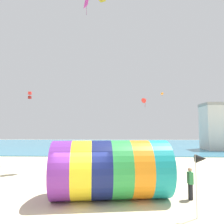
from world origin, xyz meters
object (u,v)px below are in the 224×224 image
(kite_orange_parafoil, at_px, (162,94))
(beach_flag, at_px, (200,161))
(bystander_near_water, at_px, (130,164))
(kite_red_box, at_px, (30,95))
(giant_inflatable_tube, at_px, (111,169))
(kite_handler, at_px, (190,183))
(kite_red_delta, at_px, (145,100))
(kite_magenta_diamond, at_px, (87,2))
(bystander_mid_beach, at_px, (69,158))

(kite_orange_parafoil, relative_size, beach_flag, 0.27)
(beach_flag, bearing_deg, bystander_near_water, 106.74)
(kite_red_box, xyz_separation_m, beach_flag, (14.55, -17.39, -5.47))
(giant_inflatable_tube, bearing_deg, kite_handler, -0.33)
(giant_inflatable_tube, xyz_separation_m, kite_red_box, (-10.79, 15.02, 6.25))
(kite_handler, distance_m, beach_flag, 2.78)
(kite_handler, bearing_deg, beach_flag, -97.23)
(kite_red_delta, distance_m, kite_magenta_diamond, 14.08)
(kite_orange_parafoil, bearing_deg, beach_flag, -94.27)
(kite_red_delta, height_order, bystander_mid_beach, kite_red_delta)
(kite_red_box, xyz_separation_m, bystander_mid_beach, (6.58, -6.70, -6.82))
(kite_magenta_diamond, relative_size, bystander_mid_beach, 1.38)
(giant_inflatable_tube, xyz_separation_m, bystander_near_water, (1.23, 6.06, -0.69))
(kite_handler, relative_size, kite_red_box, 1.71)
(kite_red_delta, relative_size, kite_magenta_diamond, 0.51)
(kite_red_delta, relative_size, bystander_near_water, 0.79)
(kite_handler, distance_m, kite_red_delta, 15.70)
(kite_handler, xyz_separation_m, kite_magenta_diamond, (-7.68, 14.08, 18.37))
(kite_red_box, bearing_deg, bystander_near_water, -36.71)
(kite_red_box, distance_m, bystander_near_water, 16.52)
(giant_inflatable_tube, xyz_separation_m, bystander_mid_beach, (-4.21, 8.32, -0.57))
(kite_red_box, xyz_separation_m, bystander_near_water, (12.02, -8.96, -6.94))
(kite_orange_parafoil, xyz_separation_m, kite_red_box, (-15.50, 4.64, 0.63))
(kite_orange_parafoil, xyz_separation_m, kite_magenta_diamond, (-8.33, 3.69, 12.07))
(bystander_mid_beach, bearing_deg, kite_magenta_diamond, 84.09)
(kite_magenta_diamond, bearing_deg, kite_orange_parafoil, -23.86)
(giant_inflatable_tube, height_order, kite_red_box, kite_red_box)
(giant_inflatable_tube, bearing_deg, beach_flag, -32.21)
(kite_red_box, bearing_deg, kite_magenta_diamond, -7.61)
(kite_red_box, bearing_deg, kite_red_delta, -2.52)
(kite_handler, bearing_deg, kite_red_delta, 92.40)
(giant_inflatable_tube, distance_m, kite_red_delta, 15.80)
(kite_red_delta, distance_m, bystander_mid_beach, 11.52)
(kite_red_delta, xyz_separation_m, bystander_near_water, (-2.23, -8.33, -6.21))
(kite_handler, distance_m, bystander_mid_beach, 11.75)
(kite_handler, bearing_deg, giant_inflatable_tube, 179.67)
(bystander_near_water, height_order, bystander_mid_beach, bystander_mid_beach)
(kite_handler, height_order, bystander_near_water, kite_handler)
(giant_inflatable_tube, xyz_separation_m, kite_red_delta, (3.46, 14.39, 5.53))
(kite_red_delta, height_order, kite_orange_parafoil, kite_red_delta)
(giant_inflatable_tube, distance_m, kite_red_box, 19.52)
(kite_orange_parafoil, height_order, kite_red_box, kite_red_box)
(giant_inflatable_tube, xyz_separation_m, kite_orange_parafoil, (4.72, 10.37, 5.62))
(kite_orange_parafoil, distance_m, bystander_near_water, 8.40)
(kite_orange_parafoil, distance_m, kite_red_box, 16.20)
(kite_magenta_diamond, bearing_deg, giant_inflatable_tube, -75.58)
(kite_red_delta, bearing_deg, bystander_near_water, -104.98)
(kite_handler, relative_size, bystander_near_water, 1.01)
(kite_orange_parafoil, bearing_deg, bystander_mid_beach, -167.04)
(bystander_near_water, bearing_deg, beach_flag, -73.26)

